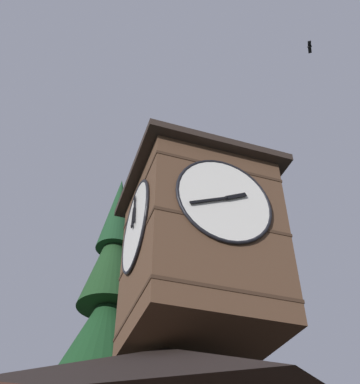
% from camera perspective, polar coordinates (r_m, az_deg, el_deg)
% --- Properties ---
extents(clock_tower, '(4.75, 4.75, 8.31)m').
position_cam_1_polar(clock_tower, '(14.81, 2.25, -5.62)').
color(clock_tower, brown).
rests_on(clock_tower, building_main).
extents(flying_bird_high, '(0.48, 0.62, 0.12)m').
position_cam_1_polar(flying_bird_high, '(23.04, 15.46, 16.65)').
color(flying_bird_high, black).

